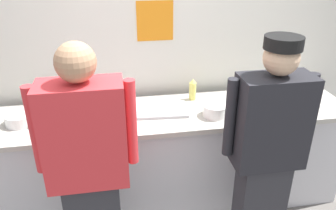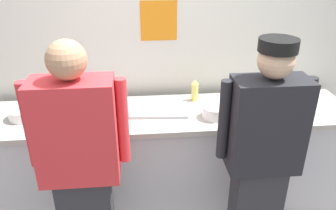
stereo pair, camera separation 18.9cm
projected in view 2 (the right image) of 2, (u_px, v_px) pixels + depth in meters
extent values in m
cube|color=silver|center=(160.00, 44.00, 2.99)|extent=(4.90, 0.10, 2.70)
cube|color=orange|center=(159.00, 21.00, 2.85)|extent=(0.31, 0.01, 0.33)
cube|color=silver|center=(165.00, 160.00, 2.97)|extent=(3.06, 0.63, 0.87)
cube|color=#B7B2A8|center=(165.00, 114.00, 2.77)|extent=(3.12, 0.68, 0.04)
cube|color=red|center=(76.00, 131.00, 2.00)|extent=(0.48, 0.24, 0.66)
cylinder|color=red|center=(29.00, 126.00, 2.00)|extent=(0.07, 0.07, 0.56)
cylinder|color=red|center=(123.00, 121.00, 2.04)|extent=(0.07, 0.07, 0.56)
sphere|color=tan|center=(66.00, 60.00, 1.80)|extent=(0.22, 0.22, 0.22)
cube|color=#232328|center=(267.00, 126.00, 2.13)|extent=(0.47, 0.24, 0.64)
cylinder|color=#232328|center=(224.00, 120.00, 2.13)|extent=(0.07, 0.07, 0.54)
cylinder|color=#232328|center=(305.00, 117.00, 2.17)|extent=(0.07, 0.07, 0.54)
sphere|color=tan|center=(276.00, 61.00, 1.94)|extent=(0.22, 0.22, 0.22)
cylinder|color=black|center=(278.00, 45.00, 1.90)|extent=(0.23, 0.23, 0.08)
cylinder|color=white|center=(24.00, 118.00, 2.66)|extent=(0.22, 0.22, 0.01)
cylinder|color=white|center=(23.00, 116.00, 2.65)|extent=(0.22, 0.22, 0.01)
cylinder|color=white|center=(23.00, 115.00, 2.65)|extent=(0.22, 0.22, 0.01)
cylinder|color=white|center=(23.00, 113.00, 2.64)|extent=(0.22, 0.22, 0.01)
cylinder|color=white|center=(23.00, 112.00, 2.64)|extent=(0.22, 0.22, 0.01)
cylinder|color=white|center=(22.00, 111.00, 2.63)|extent=(0.22, 0.22, 0.01)
cylinder|color=white|center=(22.00, 109.00, 2.63)|extent=(0.22, 0.22, 0.01)
cylinder|color=white|center=(214.00, 117.00, 2.67)|extent=(0.19, 0.19, 0.01)
cylinder|color=white|center=(214.00, 115.00, 2.67)|extent=(0.19, 0.19, 0.01)
cylinder|color=white|center=(215.00, 114.00, 2.66)|extent=(0.19, 0.19, 0.01)
cylinder|color=white|center=(215.00, 113.00, 2.66)|extent=(0.19, 0.19, 0.01)
cylinder|color=white|center=(215.00, 111.00, 2.65)|extent=(0.19, 0.19, 0.01)
cylinder|color=white|center=(215.00, 110.00, 2.64)|extent=(0.19, 0.19, 0.01)
cylinder|color=white|center=(215.00, 109.00, 2.64)|extent=(0.19, 0.19, 0.01)
cylinder|color=white|center=(215.00, 107.00, 2.63)|extent=(0.19, 0.19, 0.01)
cylinder|color=#B7BABF|center=(72.00, 106.00, 2.70)|extent=(0.34, 0.34, 0.13)
cube|color=#B7BABF|center=(159.00, 110.00, 2.77)|extent=(0.49, 0.32, 0.02)
cylinder|color=#56A333|center=(248.00, 107.00, 2.64)|extent=(0.06, 0.06, 0.17)
cone|color=#56A333|center=(250.00, 95.00, 2.60)|extent=(0.05, 0.05, 0.04)
cylinder|color=#56A333|center=(42.00, 112.00, 2.58)|extent=(0.06, 0.06, 0.16)
cone|color=#56A333|center=(40.00, 101.00, 2.53)|extent=(0.05, 0.05, 0.04)
cylinder|color=#E5E066|center=(195.00, 92.00, 2.93)|extent=(0.06, 0.06, 0.16)
cone|color=#E5E066|center=(195.00, 82.00, 2.89)|extent=(0.05, 0.05, 0.04)
cylinder|color=white|center=(292.00, 109.00, 2.77)|extent=(0.09, 0.09, 0.04)
cylinder|color=#5B932D|center=(293.00, 107.00, 2.77)|extent=(0.07, 0.07, 0.01)
cylinder|color=white|center=(276.00, 99.00, 2.95)|extent=(0.09, 0.09, 0.04)
cylinder|color=#5B932D|center=(276.00, 97.00, 2.94)|extent=(0.07, 0.07, 0.01)
cylinder|color=white|center=(309.00, 113.00, 2.68)|extent=(0.10, 0.10, 0.05)
cylinder|color=gold|center=(309.00, 111.00, 2.68)|extent=(0.09, 0.09, 0.01)
cylinder|color=white|center=(106.00, 108.00, 2.72)|extent=(0.09, 0.09, 0.10)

